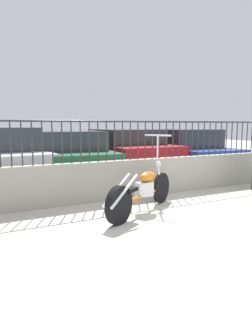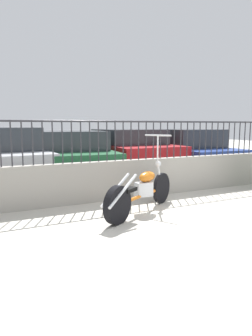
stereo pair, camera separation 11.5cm
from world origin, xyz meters
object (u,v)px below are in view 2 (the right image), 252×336
at_px(motorcycle_orange, 139,192).
at_px(car_green, 70,156).
at_px(car_red, 126,151).
at_px(car_blue, 183,150).

xyz_separation_m(motorcycle_orange, car_green, (-0.25, 3.42, 0.30)).
distance_m(motorcycle_orange, car_green, 3.44).
bearing_deg(motorcycle_orange, car_red, 36.37).
height_order(motorcycle_orange, car_red, car_red).
bearing_deg(car_red, car_green, 103.23).
distance_m(car_green, car_red, 1.90).
bearing_deg(motorcycle_orange, car_green, 63.24).
bearing_deg(car_blue, motorcycle_orange, 137.02).
height_order(motorcycle_orange, car_green, car_green).
xyz_separation_m(motorcycle_orange, car_blue, (3.53, 3.62, 0.30)).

